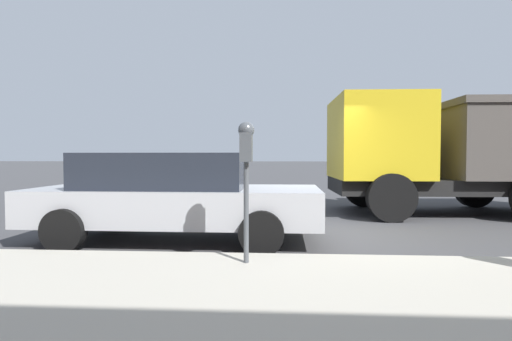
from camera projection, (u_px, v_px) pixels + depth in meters
name	position (u px, v px, depth m)	size (l,w,h in m)	color
ground_plane	(312.00, 233.00, 7.32)	(220.00, 220.00, 0.00)	#424244
parking_meter	(246.00, 155.00, 4.67)	(0.21, 0.19, 1.66)	#4C5156
car_silver	(173.00, 195.00, 6.58)	(2.01, 4.67, 1.45)	#B7BABF
dump_truck	(476.00, 149.00, 9.69)	(3.06, 6.88, 2.82)	black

